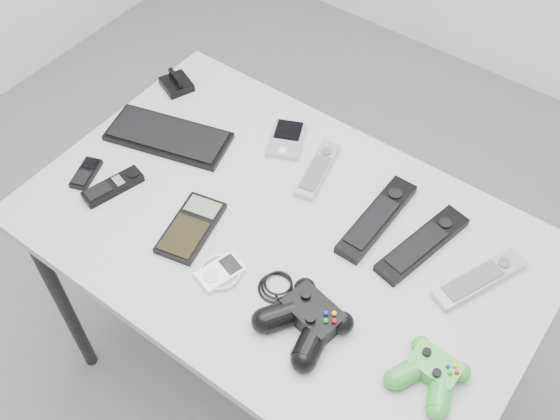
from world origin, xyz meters
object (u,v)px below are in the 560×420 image
Objects in this scene: cordless_handset at (113,186)px; mp3_player at (220,272)px; remote_silver_a at (318,169)px; controller_green at (431,372)px; remote_black_a at (377,218)px; pda_keyboard at (168,136)px; controller_black at (307,318)px; pda at (286,139)px; calculator at (191,227)px; mobile_phone at (86,173)px; desk at (282,247)px; remote_black_b at (422,244)px; remote_silver_b at (479,279)px.

cordless_handset is 0.34m from mp3_player.
remote_silver_a is 0.53m from controller_green.
pda_keyboard is at bearing -171.01° from remote_black_a.
controller_green is (0.26, -0.25, 0.01)m from remote_black_a.
remote_silver_a is 0.67× the size of controller_black.
pda is 0.33m from calculator.
pda is 0.47m from mobile_phone.
mobile_phone is at bearing -162.78° from desk.
remote_black_b reaches higher than pda.
mp3_player reaches higher than mobile_phone.
remote_silver_a reaches higher than desk.
mobile_phone is at bearing -159.56° from cordless_handset.
mp3_player is 0.21m from controller_black.
controller_green is at bearing 17.04° from cordless_handset.
remote_black_a is 0.66m from mobile_phone.
mp3_player is at bearing -122.38° from remote_black_b.
pda is 0.12m from remote_silver_a.
calculator and mp3_player have the same top height.
remote_silver_a is 0.43m from remote_silver_b.
mobile_phone is at bearing 171.91° from calculator.
remote_silver_a is 0.53m from mobile_phone.
controller_black reaches higher than calculator.
remote_silver_b is 1.54× the size of cordless_handset.
remote_black_b is at bearing -0.65° from remote_black_a.
remote_black_b is (0.11, -0.00, -0.00)m from remote_black_a.
remote_silver_b is 0.36m from controller_black.
remote_black_a is at bearing -39.43° from pda.
pda is at bearing 73.04° from cordless_handset.
remote_black_b is (0.64, 0.08, 0.00)m from pda_keyboard.
pda is at bearing 141.34° from controller_black.
pda is 0.42m from remote_black_b.
mobile_phone is 0.67× the size of controller_green.
cordless_handset is at bearing -144.93° from remote_black_b.
controller_green reaches higher than desk.
calculator is at bearing 20.29° from cordless_handset.
pda_keyboard is 0.59m from controller_black.
pda and remote_silver_a have the same top height.
pda is 0.70× the size of calculator.
pda_keyboard is at bearing 49.78° from mobile_phone.
remote_silver_b is at bearing -1.79° from remote_black_a.
mobile_phone is 0.86m from controller_green.
remote_silver_b is 1.55× the size of controller_green.
remote_silver_b is (0.24, -0.01, -0.00)m from remote_black_a.
desk is 0.42m from remote_silver_b.
remote_silver_a is at bearing 16.83° from mobile_phone.
mobile_phone is 0.99× the size of mp3_player.
controller_green reaches higher than mp3_player.
remote_silver_a is (-0.03, 0.18, 0.07)m from desk.
cordless_handset is (0.08, 0.01, 0.00)m from mobile_phone.
remote_black_b reaches higher than cordless_handset.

